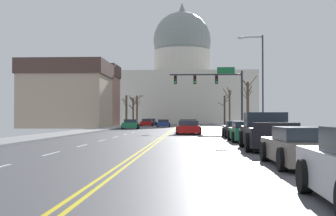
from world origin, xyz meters
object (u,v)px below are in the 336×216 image
object	(u,v)px
sedan_near_00	(188,126)
pickup_truck_near_04	(267,133)
sedan_oncoming_01	(163,123)
bicycle_parked	(275,131)
sedan_near_05	(304,147)
sedan_oncoming_02	(147,123)
signal_gantry	(216,85)
sedan_near_03	(247,132)
sedan_oncoming_03	(151,122)
pedestrian_00	(260,122)
sedan_near_01	(188,128)
sedan_near_02	(238,130)
pedestrian_01	(252,121)
street_lamp_right	(260,75)
sedan_oncoming_00	(131,124)

from	to	relation	value
sedan_near_00	pickup_truck_near_04	world-z (taller)	pickup_truck_near_04
sedan_oncoming_01	bicycle_parked	size ratio (longest dim) A/B	2.54
sedan_near_05	sedan_oncoming_02	size ratio (longest dim) A/B	0.97
signal_gantry	sedan_near_03	xyz separation A→B (m)	(0.59, -22.10, -4.43)
sedan_near_05	sedan_oncoming_03	world-z (taller)	sedan_oncoming_03
sedan_near_00	pickup_truck_near_04	size ratio (longest dim) A/B	0.79
pedestrian_00	sedan_near_05	bearing A→B (deg)	-95.60
sedan_near_01	sedan_oncoming_01	xyz separation A→B (m)	(-3.90, 29.79, -0.02)
sedan_near_02	sedan_oncoming_02	bearing A→B (deg)	103.69
sedan_near_00	bicycle_parked	distance (m)	15.21
signal_gantry	sedan_oncoming_02	size ratio (longest dim) A/B	1.70
sedan_near_01	pickup_truck_near_04	distance (m)	19.09
pickup_truck_near_04	sedan_oncoming_01	size ratio (longest dim) A/B	1.24
pickup_truck_near_04	sedan_oncoming_02	distance (m)	57.63
signal_gantry	sedan_near_00	xyz separation A→B (m)	(-2.96, -3.71, -4.41)
sedan_oncoming_03	pedestrian_01	distance (m)	41.60
street_lamp_right	sedan_oncoming_01	size ratio (longest dim) A/B	1.85
pedestrian_01	sedan_oncoming_00	bearing A→B (deg)	142.99
street_lamp_right	sedan_near_01	size ratio (longest dim) A/B	1.78
sedan_near_03	signal_gantry	bearing A→B (deg)	91.53
pickup_truck_near_04	sedan_oncoming_03	size ratio (longest dim) A/B	1.27
sedan_near_00	bicycle_parked	size ratio (longest dim) A/B	2.47
bicycle_parked	sedan_oncoming_00	bearing A→B (deg)	117.58
sedan_near_02	bicycle_parked	xyz separation A→B (m)	(2.37, -1.52, -0.08)
pedestrian_00	sedan_near_03	bearing A→B (deg)	-102.78
sedan_oncoming_02	sedan_oncoming_03	world-z (taller)	sedan_oncoming_03
signal_gantry	sedan_near_05	bearing A→B (deg)	-89.11
sedan_near_00	pickup_truck_near_04	distance (m)	25.17
street_lamp_right	sedan_oncoming_00	bearing A→B (deg)	126.79
sedan_oncoming_00	pedestrian_00	bearing A→B (deg)	-56.39
sedan_near_00	sedan_near_03	xyz separation A→B (m)	(3.55, -18.39, -0.02)
sedan_oncoming_02	bicycle_parked	distance (m)	47.54
sedan_near_03	bicycle_parked	world-z (taller)	sedan_near_03
sedan_near_02	bicycle_parked	bearing A→B (deg)	-32.78
sedan_near_01	sedan_near_02	xyz separation A→B (m)	(3.58, -6.31, 0.01)
sedan_near_02	sedan_oncoming_03	world-z (taller)	sedan_oncoming_03
street_lamp_right	pedestrian_01	xyz separation A→B (m)	(0.36, 7.54, -3.96)
sedan_oncoming_01	sedan_near_05	bearing A→B (deg)	-82.45
sedan_near_00	pedestrian_00	world-z (taller)	pedestrian_00
sedan_near_00	bicycle_parked	world-z (taller)	sedan_near_00
sedan_oncoming_02	sedan_near_01	bearing A→B (deg)	-79.26
sedan_near_03	pedestrian_01	xyz separation A→B (m)	(2.93, 19.41, 0.49)
street_lamp_right	pedestrian_00	bearing A→B (deg)	-99.02
pedestrian_01	bicycle_parked	distance (m)	15.02
sedan_oncoming_01	sedan_oncoming_03	bearing A→B (deg)	101.37
pedestrian_00	bicycle_parked	world-z (taller)	pedestrian_00
sedan_near_03	pedestrian_00	world-z (taller)	pedestrian_00
street_lamp_right	sedan_oncoming_03	xyz separation A→B (m)	(-13.33, 46.82, -4.44)
bicycle_parked	sedan_near_03	bearing A→B (deg)	-118.94
sedan_oncoming_03	sedan_oncoming_00	bearing A→B (deg)	-90.11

